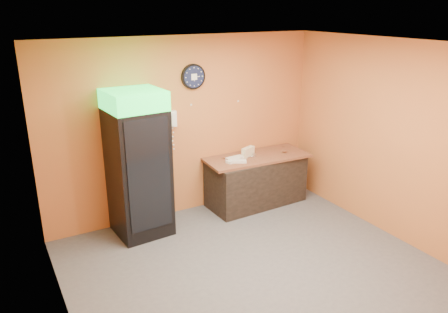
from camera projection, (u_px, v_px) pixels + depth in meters
floor at (254, 268)px, 5.62m from camera, size 4.50×4.50×0.00m
back_wall at (186, 127)px, 6.81m from camera, size 4.50×0.02×2.80m
left_wall at (57, 207)px, 4.12m from camera, size 0.02×4.00×2.80m
right_wall at (389, 139)px, 6.20m from camera, size 0.02×4.00×2.80m
ceiling at (259, 45)px, 4.70m from camera, size 4.50×4.00×0.02m
beverage_cooler at (139, 167)px, 6.17m from camera, size 0.79×0.81×2.13m
prep_counter at (256, 181)px, 7.35m from camera, size 1.65×0.78×0.81m
wall_clock at (193, 77)px, 6.59m from camera, size 0.39×0.06×0.39m
wall_phone at (172, 119)px, 6.59m from camera, size 0.13×0.11×0.24m
butcher_paper at (257, 157)px, 7.21m from camera, size 1.78×0.82×0.04m
sub_roll_stack at (248, 152)px, 7.14m from camera, size 0.27×0.18×0.16m
wrapped_sandwich_left at (233, 161)px, 6.93m from camera, size 0.28×0.18×0.04m
wrapped_sandwich_mid at (238, 161)px, 6.89m from camera, size 0.28×0.21×0.04m
wrapped_sandwich_right at (235, 158)px, 7.03m from camera, size 0.31×0.15×0.04m
kitchen_tool at (254, 155)px, 7.15m from camera, size 0.06×0.06×0.06m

